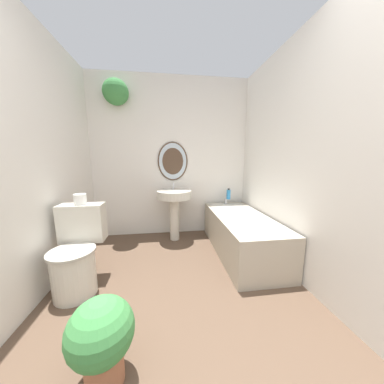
# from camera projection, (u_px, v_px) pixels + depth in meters

# --- Properties ---
(wall_back) EXTENTS (2.48, 0.34, 2.40)m
(wall_back) POSITION_uv_depth(u_px,v_px,m) (166.00, 152.00, 2.96)
(wall_back) COLOR silver
(wall_back) RESTS_ON ground_plane
(wall_left) EXTENTS (0.06, 2.89, 2.40)m
(wall_left) POSITION_uv_depth(u_px,v_px,m) (17.00, 158.00, 1.45)
(wall_left) COLOR silver
(wall_left) RESTS_ON ground_plane
(wall_right) EXTENTS (0.06, 2.89, 2.40)m
(wall_right) POSITION_uv_depth(u_px,v_px,m) (307.00, 158.00, 1.78)
(wall_right) COLOR silver
(wall_right) RESTS_ON ground_plane
(toilet) EXTENTS (0.40, 0.55, 0.76)m
(toilet) POSITION_uv_depth(u_px,v_px,m) (77.00, 254.00, 1.75)
(toilet) COLOR beige
(toilet) RESTS_ON ground_plane
(pedestal_sink) EXTENTS (0.49, 0.49, 0.84)m
(pedestal_sink) POSITION_uv_depth(u_px,v_px,m) (174.00, 202.00, 2.80)
(pedestal_sink) COLOR beige
(pedestal_sink) RESTS_ON ground_plane
(bathtub) EXTENTS (0.63, 1.49, 0.56)m
(bathtub) POSITION_uv_depth(u_px,v_px,m) (241.00, 233.00, 2.47)
(bathtub) COLOR #B2A893
(bathtub) RESTS_ON ground_plane
(shampoo_bottle) EXTENTS (0.06, 0.06, 0.17)m
(shampoo_bottle) POSITION_uv_depth(u_px,v_px,m) (228.00, 194.00, 3.03)
(shampoo_bottle) COLOR #2D84C6
(shampoo_bottle) RESTS_ON bathtub
(potted_plant) EXTENTS (0.34, 0.34, 0.49)m
(potted_plant) POSITION_uv_depth(u_px,v_px,m) (102.00, 337.00, 1.00)
(potted_plant) COLOR #9E6042
(potted_plant) RESTS_ON ground_plane
(toilet_paper_roll) EXTENTS (0.11, 0.11, 0.10)m
(toilet_paper_roll) POSITION_uv_depth(u_px,v_px,m) (80.00, 199.00, 1.84)
(toilet_paper_roll) COLOR white
(toilet_paper_roll) RESTS_ON toilet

